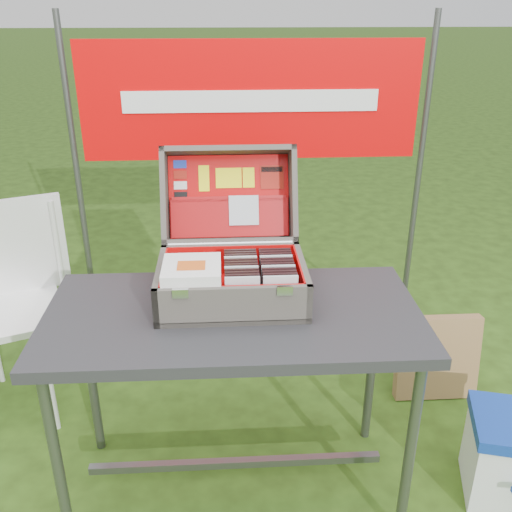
{
  "coord_description": "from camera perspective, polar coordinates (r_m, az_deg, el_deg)",
  "views": [
    {
      "loc": [
        -0.14,
        -1.64,
        1.73
      ],
      "look_at": [
        -0.04,
        0.1,
        0.95
      ],
      "focal_mm": 40.0,
      "sensor_mm": 36.0,
      "label": 1
    }
  ],
  "objects": [
    {
      "name": "ground",
      "position": [
        2.39,
        1.07,
        -22.15
      ],
      "size": [
        80.0,
        80.0,
        0.0
      ],
      "primitive_type": "plane",
      "color": "#273E11",
      "rests_on": "ground"
    },
    {
      "name": "table",
      "position": [
        2.13,
        -2.13,
        -14.72
      ],
      "size": [
        1.26,
        0.63,
        0.78
      ],
      "primitive_type": null,
      "rotation": [
        0.0,
        0.0,
        -0.0
      ],
      "color": "#2A2A2C",
      "rests_on": "ground"
    },
    {
      "name": "table_top",
      "position": [
        1.92,
        -2.3,
        -6.05
      ],
      "size": [
        1.26,
        0.63,
        0.04
      ],
      "primitive_type": "cube",
      "rotation": [
        0.0,
        0.0,
        -0.0
      ],
      "color": "#2A2A2C",
      "rests_on": "ground"
    },
    {
      "name": "table_leg_fl",
      "position": [
        2.03,
        -19.16,
        -19.52
      ],
      "size": [
        0.04,
        0.04,
        0.74
      ],
      "primitive_type": "cylinder",
      "color": "#59595B",
      "rests_on": "ground"
    },
    {
      "name": "table_leg_fr",
      "position": [
        2.04,
        15.12,
        -18.56
      ],
      "size": [
        0.04,
        0.04,
        0.74
      ],
      "primitive_type": "cylinder",
      "color": "#59595B",
      "rests_on": "ground"
    },
    {
      "name": "table_leg_bl",
      "position": [
        2.41,
        -16.18,
        -11.25
      ],
      "size": [
        0.04,
        0.04,
        0.74
      ],
      "primitive_type": "cylinder",
      "color": "#59595B",
      "rests_on": "ground"
    },
    {
      "name": "table_leg_br",
      "position": [
        2.42,
        11.51,
        -10.52
      ],
      "size": [
        0.04,
        0.04,
        0.74
      ],
      "primitive_type": "cylinder",
      "color": "#59595B",
      "rests_on": "ground"
    },
    {
      "name": "table_brace",
      "position": [
        2.31,
        -2.02,
        -19.97
      ],
      "size": [
        1.11,
        0.03,
        0.03
      ],
      "primitive_type": "cube",
      "color": "#59595B",
      "rests_on": "ground"
    },
    {
      "name": "suitcase",
      "position": [
        1.94,
        -2.54,
        2.22
      ],
      "size": [
        0.5,
        0.52,
        0.44
      ],
      "primitive_type": null,
      "color": "#5A5650",
      "rests_on": "table"
    },
    {
      "name": "suitcase_base_bottom",
      "position": [
        1.98,
        -2.4,
        -4.12
      ],
      "size": [
        0.5,
        0.36,
        0.02
      ],
      "primitive_type": "cube",
      "color": "#5A5650",
      "rests_on": "table_top"
    },
    {
      "name": "suitcase_base_wall_front",
      "position": [
        1.8,
        -2.31,
        -5.08
      ],
      "size": [
        0.5,
        0.02,
        0.13
      ],
      "primitive_type": "cube",
      "color": "#5A5650",
      "rests_on": "table_top"
    },
    {
      "name": "suitcase_base_wall_back",
      "position": [
        2.1,
        -2.52,
        -0.55
      ],
      "size": [
        0.5,
        0.02,
        0.13
      ],
      "primitive_type": "cube",
      "color": "#5A5650",
      "rests_on": "table_top"
    },
    {
      "name": "suitcase_base_wall_left",
      "position": [
        1.96,
        -9.5,
        -2.8
      ],
      "size": [
        0.02,
        0.36,
        0.13
      ],
      "primitive_type": "cube",
      "color": "#5A5650",
      "rests_on": "table_top"
    },
    {
      "name": "suitcase_base_wall_right",
      "position": [
        1.97,
        4.63,
        -2.44
      ],
      "size": [
        0.02,
        0.36,
        0.13
      ],
      "primitive_type": "cube",
      "color": "#5A5650",
      "rests_on": "table_top"
    },
    {
      "name": "suitcase_liner_floor",
      "position": [
        1.97,
        -2.4,
        -3.8
      ],
      "size": [
        0.46,
        0.32,
        0.01
      ],
      "primitive_type": "cube",
      "color": "#DE0500",
      "rests_on": "suitcase_base_bottom"
    },
    {
      "name": "suitcase_latch_left",
      "position": [
        1.77,
        -7.58,
        -3.73
      ],
      "size": [
        0.05,
        0.01,
        0.03
      ],
      "primitive_type": "cube",
      "color": "silver",
      "rests_on": "suitcase_base_wall_front"
    },
    {
      "name": "suitcase_latch_right",
      "position": [
        1.77,
        2.9,
        -3.47
      ],
      "size": [
        0.05,
        0.01,
        0.03
      ],
      "primitive_type": "cube",
      "color": "silver",
      "rests_on": "suitcase_base_wall_front"
    },
    {
      "name": "suitcase_hinge",
      "position": [
        2.08,
        -2.56,
        1.25
      ],
      "size": [
        0.45,
        0.02,
        0.02
      ],
      "primitive_type": "cylinder",
      "rotation": [
        0.0,
        1.57,
        0.0
      ],
      "color": "silver",
      "rests_on": "suitcase_base_wall_back"
    },
    {
      "name": "suitcase_lid_back",
      "position": [
        2.21,
        -2.71,
        5.96
      ],
      "size": [
        0.5,
        0.15,
        0.34
      ],
      "primitive_type": "cube",
      "rotation": [
        -1.95,
        0.0,
        0.0
      ],
      "color": "#5A5650",
      "rests_on": "suitcase_base_wall_back"
    },
    {
      "name": "suitcase_lid_rim_far",
      "position": [
        2.17,
        -2.81,
        10.52
      ],
      "size": [
        0.5,
        0.13,
        0.07
      ],
      "primitive_type": "cube",
      "rotation": [
        -1.95,
        0.0,
        0.0
      ],
      "color": "#5A5650",
      "rests_on": "suitcase_lid_back"
    },
    {
      "name": "suitcase_lid_rim_near",
      "position": [
        2.15,
        -2.59,
        1.54
      ],
      "size": [
        0.5,
        0.13,
        0.07
      ],
      "primitive_type": "cube",
      "rotation": [
        -1.95,
        0.0,
        0.0
      ],
      "color": "#5A5650",
      "rests_on": "suitcase_lid_back"
    },
    {
      "name": "suitcase_lid_rim_left",
      "position": [
        2.17,
        -9.13,
        5.86
      ],
      "size": [
        0.02,
        0.26,
        0.38
      ],
      "primitive_type": "cube",
      "rotation": [
        -1.95,
        0.0,
        0.0
      ],
      "color": "#5A5650",
      "rests_on": "suitcase_lid_back"
    },
    {
      "name": "suitcase_lid_rim_right",
      "position": [
        2.17,
        3.72,
        6.17
      ],
      "size": [
        0.02,
        0.26,
        0.38
      ],
      "primitive_type": "cube",
      "rotation": [
        -1.95,
        0.0,
        0.0
      ],
      "color": "#5A5650",
      "rests_on": "suitcase_lid_back"
    },
    {
      "name": "suitcase_lid_liner",
      "position": [
        2.2,
        -2.71,
        5.98
      ],
      "size": [
        0.46,
        0.12,
        0.3
      ],
      "primitive_type": "cube",
      "rotation": [
        -1.95,
        0.0,
        0.0
      ],
      "color": "#DE0500",
      "rests_on": "suitcase_lid_back"
    },
    {
      "name": "suitcase_liner_wall_front",
      "position": [
        1.81,
        -2.32,
        -4.61
      ],
      "size": [
        0.46,
        0.01,
        0.11
      ],
      "primitive_type": "cube",
      "color": "#DE0500",
      "rests_on": "suitcase_base_bottom"
    },
    {
      "name": "suitcase_liner_wall_back",
      "position": [
        2.09,
        -2.52,
        -0.45
      ],
      "size": [
        0.46,
        0.01,
        0.11
      ],
      "primitive_type": "cube",
      "color": "#DE0500",
      "rests_on": "suitcase_base_bottom"
    },
    {
      "name": "suitcase_liner_wall_left",
      "position": [
        1.96,
        -9.14,
        -2.53
      ],
      "size": [
        0.01,
        0.32,
        0.11
      ],
      "primitive_type": "cube",
      "color": "#DE0500",
      "rests_on": "suitcase_base_bottom"
    },
    {
      "name": "suitcase_liner_wall_right",
      "position": [
        1.96,
        4.27,
        -2.2
      ],
      "size": [
        0.01,
        0.32,
        0.11
      ],
      "primitive_type": "cube",
      "color": "#DE0500",
      "rests_on": "suitcase_base_bottom"
    },
    {
      "name": "suitcase_lid_pocket",
      "position": [
        2.18,
        -2.65,
        3.83
      ],
      "size": [
        0.44,
        0.08,
        0.15
      ],
      "primitive_type": "cube",
      "rotation": [
        -1.95,
        0.0,
        0.0
      ],
      "color": "#9B0B0D",
      "rests_on": "suitcase_lid_liner"
    },
    {
      "name": "suitcase_pocket_edge",
      "position": [
        2.18,
        -2.69,
        5.73
      ],
      "size": [
        0.43,
        0.03,
        0.03
      ],
      "primitive_type": "cube",
      "rotation": [
        -1.95,
        0.0,
        0.0
      ],
      "color": "#9B0B0D",
      "rests_on": "suitcase_lid_pocket"
    },
    {
      "name": "suitcase_pocket_cd",
      "position": [
        2.16,
        -1.23,
        4.59
      ],
      "size": [
        0.11,
        0.05,
        0.11
      ],
      "primitive_type": "cube",
      "rotation": [
        -1.95,
        0.0,
        0.0
      ],
      "color": "silver",
      "rests_on": "suitcase_lid_pocket"
    },
    {
      "name": "lid_sticker_cc_a",
      "position": [
        2.21,
        -7.62,
        9.08
      ],
      "size": [
        0.05,
        0.01,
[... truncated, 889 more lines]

